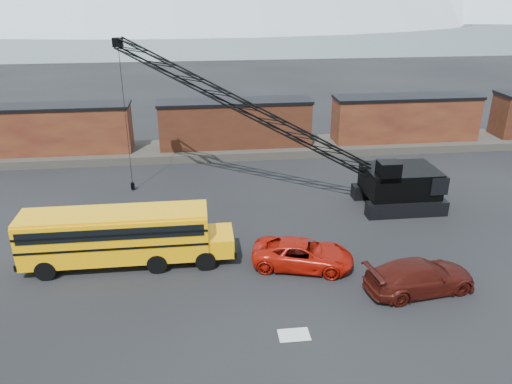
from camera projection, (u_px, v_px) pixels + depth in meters
ground at (270, 286)px, 25.90m from camera, size 160.00×160.00×0.00m
gravel_berm at (236, 149)px, 45.87m from camera, size 120.00×5.00×0.70m
boxcar_west_near at (51, 129)px, 43.19m from camera, size 13.70×3.10×4.17m
boxcar_mid at (235, 123)px, 44.93m from camera, size 13.70×3.10×4.17m
boxcar_east_near at (405, 118)px, 46.67m from camera, size 13.70×3.10×4.17m
snow_patch at (294, 335)px, 22.29m from camera, size 1.40×0.90×0.02m
school_bus at (122, 235)px, 27.23m from camera, size 11.65×2.65×3.19m
red_pickup at (303, 254)px, 27.37m from camera, size 6.01×3.94×1.54m
maroon_suv at (420, 276)px, 25.20m from camera, size 6.00×3.13×1.66m
crawler_crane at (252, 111)px, 33.88m from camera, size 22.03×7.69×11.29m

